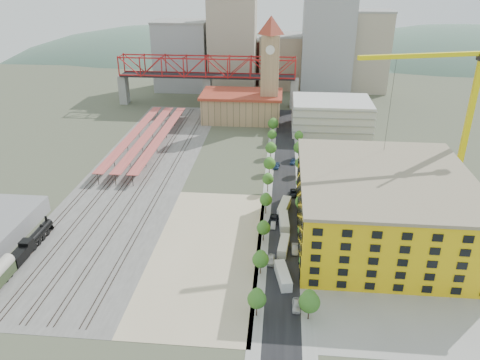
# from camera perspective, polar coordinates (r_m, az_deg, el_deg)

# --- Properties ---
(ground) EXTENTS (400.00, 400.00, 0.00)m
(ground) POSITION_cam_1_polar(r_m,az_deg,el_deg) (150.89, -0.69, -2.12)
(ground) COLOR #474C38
(ground) RESTS_ON ground
(ballast_strip) EXTENTS (36.00, 165.00, 0.06)m
(ballast_strip) POSITION_cam_1_polar(r_m,az_deg,el_deg) (173.40, -11.99, 1.07)
(ballast_strip) COLOR #605E59
(ballast_strip) RESTS_ON ground
(dirt_lot) EXTENTS (28.00, 67.00, 0.06)m
(dirt_lot) POSITION_cam_1_polar(r_m,az_deg,el_deg) (124.40, -4.06, -8.63)
(dirt_lot) COLOR tan
(dirt_lot) RESTS_ON ground
(street_asphalt) EXTENTS (12.00, 170.00, 0.06)m
(street_asphalt) POSITION_cam_1_polar(r_m,az_deg,el_deg) (163.69, 5.44, 0.05)
(street_asphalt) COLOR black
(street_asphalt) RESTS_ON ground
(sidewalk_west) EXTENTS (3.00, 170.00, 0.04)m
(sidewalk_west) POSITION_cam_1_polar(r_m,az_deg,el_deg) (163.72, 3.52, 0.12)
(sidewalk_west) COLOR gray
(sidewalk_west) RESTS_ON ground
(sidewalk_east) EXTENTS (3.00, 170.00, 0.04)m
(sidewalk_east) POSITION_cam_1_polar(r_m,az_deg,el_deg) (163.84, 7.36, -0.03)
(sidewalk_east) COLOR gray
(sidewalk_east) RESTS_ON ground
(construction_pad) EXTENTS (50.00, 90.00, 0.06)m
(construction_pad) POSITION_cam_1_polar(r_m,az_deg,el_deg) (136.25, 17.70, -6.63)
(construction_pad) COLOR gray
(construction_pad) RESTS_ON ground
(rail_tracks) EXTENTS (26.56, 160.00, 0.18)m
(rail_tracks) POSITION_cam_1_polar(r_m,az_deg,el_deg) (173.88, -12.56, 1.13)
(rail_tracks) COLOR #382B23
(rail_tracks) RESTS_ON ground
(platform_canopies) EXTENTS (16.00, 80.00, 4.12)m
(platform_canopies) POSITION_cam_1_polar(r_m,az_deg,el_deg) (197.80, -11.26, 5.40)
(platform_canopies) COLOR #CE594F
(platform_canopies) RESTS_ON ground
(station_hall) EXTENTS (38.00, 24.00, 13.10)m
(station_hall) POSITION_cam_1_polar(r_m,az_deg,el_deg) (225.13, 0.21, 9.00)
(station_hall) COLOR tan
(station_hall) RESTS_ON ground
(clock_tower) EXTENTS (12.00, 12.00, 52.00)m
(clock_tower) POSITION_cam_1_polar(r_m,az_deg,el_deg) (217.34, 3.70, 14.33)
(clock_tower) COLOR tan
(clock_tower) RESTS_ON ground
(parking_garage) EXTENTS (34.00, 26.00, 14.00)m
(parking_garage) POSITION_cam_1_polar(r_m,az_deg,el_deg) (213.81, 11.03, 7.75)
(parking_garage) COLOR silver
(parking_garage) RESTS_ON ground
(truss_bridge) EXTENTS (94.00, 9.60, 25.60)m
(truss_bridge) POSITION_cam_1_polar(r_m,az_deg,el_deg) (246.84, -4.04, 13.29)
(truss_bridge) COLOR gray
(truss_bridge) RESTS_ON ground
(construction_building) EXTENTS (44.60, 50.60, 18.80)m
(construction_building) POSITION_cam_1_polar(r_m,az_deg,el_deg) (131.09, 16.95, -3.11)
(construction_building) COLOR gold
(construction_building) RESTS_ON ground
(street_trees) EXTENTS (15.40, 124.40, 8.00)m
(street_trees) POSITION_cam_1_polar(r_m,az_deg,el_deg) (154.68, 5.41, -1.52)
(street_trees) COLOR #295C1B
(street_trees) RESTS_ON ground
(skyline) EXTENTS (133.00, 46.00, 60.00)m
(skyline) POSITION_cam_1_polar(r_m,az_deg,el_deg) (279.72, 4.01, 15.50)
(skyline) COLOR #9EA0A3
(skyline) RESTS_ON ground
(distant_hills) EXTENTS (647.00, 264.00, 227.00)m
(distant_hills) POSITION_cam_1_polar(r_m,az_deg,el_deg) (421.70, 9.22, 4.09)
(distant_hills) COLOR #4C6B59
(distant_hills) RESTS_ON ground
(locomotive) EXTENTS (2.73, 21.09, 5.27)m
(locomotive) POSITION_cam_1_polar(r_m,az_deg,el_deg) (136.06, -23.90, -6.81)
(locomotive) COLOR black
(locomotive) RESTS_ON ground
(tower_crane) EXTENTS (48.73, 15.67, 53.62)m
(tower_crane) POSITION_cam_1_polar(r_m,az_deg,el_deg) (151.23, 25.53, 8.94)
(tower_crane) COLOR yellow
(tower_crane) RESTS_ON ground
(site_trailer_a) EXTENTS (4.49, 10.05, 2.66)m
(site_trailer_a) POSITION_cam_1_polar(r_m,az_deg,el_deg) (113.62, 5.26, -11.55)
(site_trailer_a) COLOR silver
(site_trailer_a) RESTS_ON ground
(site_trailer_b) EXTENTS (3.29, 9.15, 2.45)m
(site_trailer_b) POSITION_cam_1_polar(r_m,az_deg,el_deg) (124.46, 5.32, -8.00)
(site_trailer_b) COLOR silver
(site_trailer_b) RESTS_ON ground
(site_trailer_c) EXTENTS (3.26, 9.89, 2.66)m
(site_trailer_c) POSITION_cam_1_polar(r_m,az_deg,el_deg) (134.94, 5.37, -5.11)
(site_trailer_c) COLOR silver
(site_trailer_c) RESTS_ON ground
(site_trailer_d) EXTENTS (4.31, 10.10, 2.68)m
(site_trailer_d) POSITION_cam_1_polar(r_m,az_deg,el_deg) (143.07, 5.40, -3.24)
(site_trailer_d) COLOR silver
(site_trailer_d) RESTS_ON ground
(car_0) EXTENTS (2.03, 4.71, 1.58)m
(car_0) POSITION_cam_1_polar(r_m,az_deg,el_deg) (119.71, 3.83, -9.68)
(car_0) COLOR #B8B8B8
(car_0) RESTS_ON ground
(car_1) EXTENTS (1.51, 4.03, 1.31)m
(car_1) POSITION_cam_1_polar(r_m,az_deg,el_deg) (134.53, 4.07, -5.49)
(car_1) COLOR #949599
(car_1) RESTS_ON ground
(car_2) EXTENTS (3.24, 5.86, 1.55)m
(car_2) POSITION_cam_1_polar(r_m,az_deg,el_deg) (137.05, 4.11, -4.82)
(car_2) COLOR black
(car_2) RESTS_ON ground
(car_3) EXTENTS (2.67, 4.94, 1.36)m
(car_3) POSITION_cam_1_polar(r_m,az_deg,el_deg) (172.57, 4.48, 1.68)
(car_3) COLOR navy
(car_3) RESTS_ON ground
(car_4) EXTENTS (1.84, 4.56, 1.55)m
(car_4) POSITION_cam_1_polar(r_m,az_deg,el_deg) (106.41, 6.87, -14.95)
(car_4) COLOR silver
(car_4) RESTS_ON ground
(car_5) EXTENTS (1.74, 4.83, 1.59)m
(car_5) POSITION_cam_1_polar(r_m,az_deg,el_deg) (124.31, 6.71, -8.35)
(car_5) COLOR #9C9BA1
(car_5) RESTS_ON ground
(car_6) EXTENTS (2.91, 5.64, 1.52)m
(car_6) POSITION_cam_1_polar(r_m,az_deg,el_deg) (152.89, 6.54, -1.59)
(car_6) COLOR black
(car_6) RESTS_ON ground
(car_7) EXTENTS (2.48, 4.86, 1.35)m
(car_7) POSITION_cam_1_polar(r_m,az_deg,el_deg) (177.19, 6.45, 2.24)
(car_7) COLOR navy
(car_7) RESTS_ON ground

